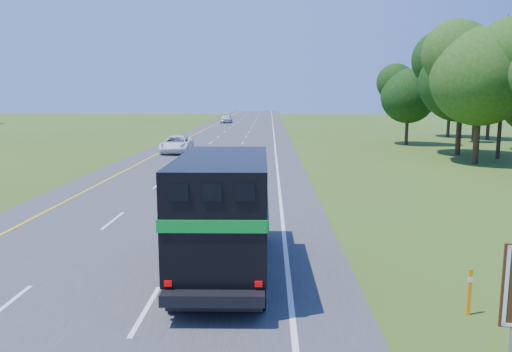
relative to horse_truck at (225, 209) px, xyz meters
name	(u,v)px	position (x,y,z in m)	size (l,w,h in m)	color
road	(222,149)	(-3.57, 36.05, -1.95)	(15.00, 260.00, 0.04)	#38383A
lane_markings	(222,148)	(-3.57, 36.05, -1.92)	(11.15, 260.00, 0.01)	yellow
horse_truck	(225,209)	(0.00, 0.00, 0.00)	(2.70, 8.19, 3.61)	black
white_suv	(177,144)	(-7.45, 32.09, -1.13)	(2.64, 5.73, 1.59)	white
far_car	(226,119)	(-7.29, 84.86, -1.09)	(1.98, 4.92, 1.68)	silver
delineator	(470,290)	(6.30, -2.91, -1.33)	(0.10, 0.05, 1.19)	orange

